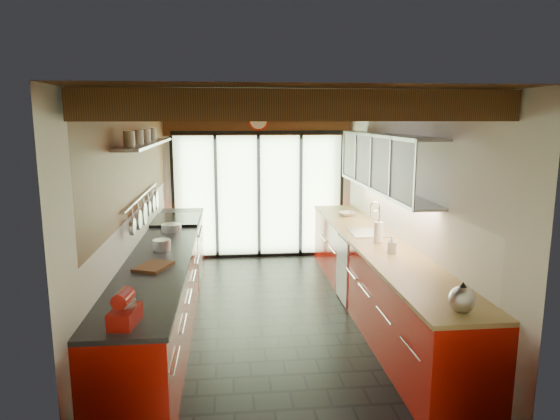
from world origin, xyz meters
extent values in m
plane|color=black|center=(0.00, 0.00, 0.00)|extent=(5.50, 5.50, 0.00)
plane|color=silver|center=(0.00, 2.75, 1.30)|extent=(3.20, 0.00, 3.20)
plane|color=silver|center=(0.00, -2.75, 1.30)|extent=(3.20, 0.00, 3.20)
plane|color=silver|center=(-1.60, 0.00, 1.30)|extent=(0.00, 5.50, 5.50)
plane|color=silver|center=(1.60, 0.00, 1.30)|extent=(0.00, 5.50, 5.50)
plane|color=#472814|center=(0.00, 0.00, 2.60)|extent=(5.50, 5.50, 0.00)
cube|color=#593316|center=(0.00, -2.25, 2.48)|extent=(3.14, 0.14, 0.22)
cube|color=#593316|center=(0.00, -1.35, 2.48)|extent=(3.14, 0.14, 0.22)
cube|color=#593316|center=(0.00, -0.45, 2.48)|extent=(3.14, 0.14, 0.22)
cube|color=#593316|center=(0.00, 0.45, 2.48)|extent=(3.14, 0.14, 0.22)
cube|color=#593316|center=(0.00, 1.35, 2.48)|extent=(3.14, 0.14, 0.22)
cube|color=#593316|center=(0.00, 2.25, 2.48)|extent=(3.14, 0.14, 0.22)
cube|color=brown|center=(0.00, 2.71, 2.35)|extent=(3.14, 0.06, 0.50)
plane|color=brown|center=(-1.57, 0.20, 1.98)|extent=(0.00, 4.90, 4.90)
plane|color=#C6EAAD|center=(0.00, 2.73, 1.08)|extent=(2.90, 0.00, 2.90)
cube|color=black|center=(-1.45, 2.72, 1.07)|extent=(0.05, 0.04, 2.15)
cube|color=black|center=(1.45, 2.72, 1.07)|extent=(0.05, 0.04, 2.15)
cube|color=black|center=(0.00, 2.69, 1.07)|extent=(0.06, 0.05, 2.15)
cube|color=black|center=(0.00, 2.69, 2.15)|extent=(2.90, 0.05, 0.06)
cylinder|color=red|center=(0.00, 2.67, 2.35)|extent=(0.34, 0.04, 0.34)
cylinder|color=beige|center=(0.00, 2.65, 2.35)|extent=(0.28, 0.02, 0.28)
cube|color=#B91308|center=(-1.28, 0.00, 0.44)|extent=(0.65, 5.00, 0.88)
cube|color=black|center=(-1.28, 0.00, 0.90)|extent=(0.68, 5.00, 0.04)
cube|color=silver|center=(-1.28, 1.45, 0.44)|extent=(0.66, 0.90, 0.90)
cube|color=black|center=(-1.28, 1.45, 0.93)|extent=(0.65, 0.90, 0.06)
cube|color=#B91308|center=(1.28, 0.00, 0.44)|extent=(0.65, 5.00, 0.88)
cube|color=tan|center=(1.28, 0.00, 0.90)|extent=(0.68, 5.00, 0.04)
cube|color=white|center=(0.95, 0.40, 0.44)|extent=(0.02, 0.60, 0.84)
cube|color=silver|center=(1.28, 0.40, 0.93)|extent=(0.45, 0.52, 0.02)
cylinder|color=silver|center=(1.42, 0.40, 1.10)|extent=(0.02, 0.02, 0.34)
torus|color=silver|center=(1.36, 0.40, 1.27)|extent=(0.14, 0.02, 0.14)
plane|color=silver|center=(1.26, 0.30, 1.85)|extent=(0.00, 3.00, 3.00)
cube|color=#9EA0A5|center=(1.43, 0.30, 1.51)|extent=(0.34, 3.00, 0.03)
cube|color=#9EA0A5|center=(1.43, 0.30, 2.19)|extent=(0.34, 3.00, 0.03)
cylinder|color=silver|center=(-1.54, 0.30, 1.47)|extent=(0.02, 2.20, 0.02)
cube|color=silver|center=(-1.45, 0.20, 2.10)|extent=(0.28, 2.60, 0.03)
cylinder|color=silver|center=(-1.50, -0.60, 1.29)|extent=(0.04, 0.18, 0.18)
cylinder|color=silver|center=(-1.50, -0.25, 1.29)|extent=(0.04, 0.22, 0.22)
cylinder|color=silver|center=(-1.50, 0.10, 1.29)|extent=(0.04, 0.26, 0.26)
cylinder|color=silver|center=(-1.50, 0.45, 1.29)|extent=(0.04, 0.18, 0.18)
cylinder|color=silver|center=(-1.50, 0.80, 1.29)|extent=(0.04, 0.22, 0.22)
cylinder|color=silver|center=(-1.50, 1.10, 1.29)|extent=(0.04, 0.26, 0.26)
cube|color=#AE150D|center=(-1.27, -2.25, 0.98)|extent=(0.21, 0.32, 0.13)
cylinder|color=#AE150D|center=(-1.27, -2.27, 1.13)|extent=(0.14, 0.21, 0.12)
cylinder|color=silver|center=(-1.27, -2.20, 1.03)|extent=(0.17, 0.17, 0.13)
cylinder|color=silver|center=(-1.27, -0.20, 0.98)|extent=(0.26, 0.26, 0.13)
cylinder|color=silver|center=(-1.27, 0.77, 0.97)|extent=(0.33, 0.33, 0.10)
cube|color=brown|center=(-1.27, -0.86, 0.94)|extent=(0.40, 0.46, 0.03)
sphere|color=silver|center=(1.27, -2.25, 1.02)|extent=(0.27, 0.27, 0.21)
cone|color=black|center=(1.27, -2.25, 1.14)|extent=(0.10, 0.10, 0.06)
cylinder|color=silver|center=(1.27, -2.14, 1.03)|extent=(0.05, 0.08, 0.05)
cylinder|color=white|center=(1.27, -0.06, 1.04)|extent=(0.14, 0.14, 0.24)
cylinder|color=silver|center=(1.27, -0.06, 1.19)|extent=(0.03, 0.03, 0.04)
imported|color=silver|center=(1.27, -0.57, 1.02)|extent=(0.11, 0.11, 0.20)
imported|color=silver|center=(1.27, 1.58, 0.95)|extent=(0.29, 0.29, 0.06)
camera|label=1|loc=(-0.50, -5.74, 2.40)|focal=32.00mm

